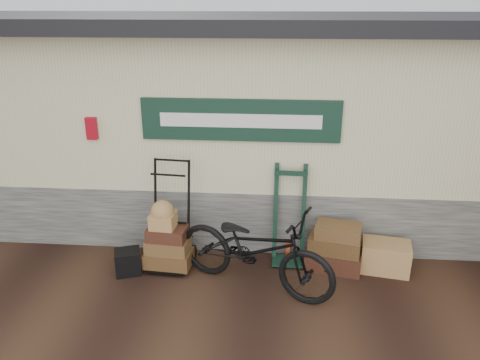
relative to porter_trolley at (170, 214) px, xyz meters
The scene contains 8 objects.
ground 1.54m from the porter_trolley, 26.56° to the right, with size 80.00×80.00×0.00m, color black.
station_building 2.60m from the porter_trolley, 60.55° to the left, with size 14.40×4.10×3.20m.
porter_trolley is the anchor object (origin of this frame).
green_barrow 1.60m from the porter_trolley, ahead, with size 0.50×0.42×1.37m, color #112E21, non-canonical shape.
suitcase_stack 2.24m from the porter_trolley, ahead, with size 0.74×0.46×0.65m, color #391C12, non-canonical shape.
wicker_hamper 2.93m from the porter_trolley, ahead, with size 0.62×0.41×0.41m, color olive.
black_trunk 0.84m from the porter_trolley, 150.74° to the right, with size 0.33×0.28×0.33m, color black.
bicycle 1.26m from the porter_trolley, 23.06° to the right, with size 2.11×0.74×1.23m, color black.
Camera 1 is at (0.17, -4.94, 3.41)m, focal length 35.00 mm.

